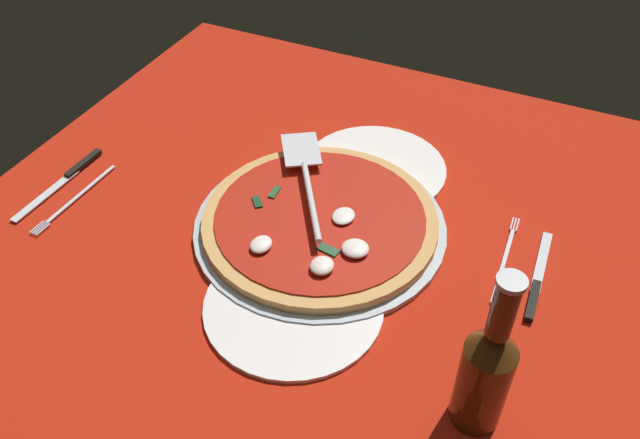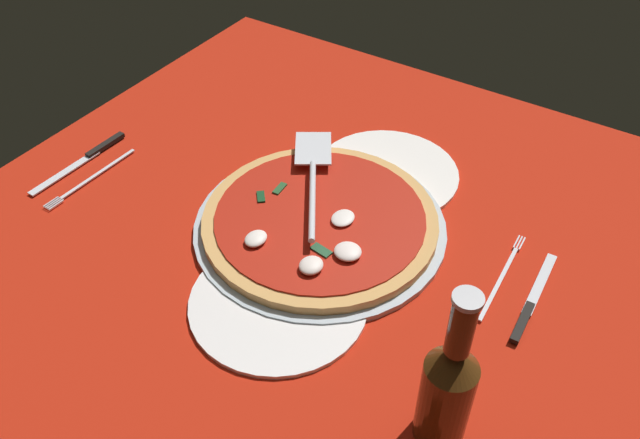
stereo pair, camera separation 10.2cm
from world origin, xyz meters
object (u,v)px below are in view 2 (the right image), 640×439
(place_setting_far, at_px, (517,292))
(dinner_plate_left, at_px, (387,174))
(dinner_plate_right, at_px, (279,302))
(place_setting_near, at_px, (90,169))
(pizza_server, at_px, (313,174))
(beer_bottle, at_px, (447,388))
(pizza, at_px, (320,221))

(place_setting_far, bearing_deg, dinner_plate_left, 61.60)
(dinner_plate_right, distance_m, place_setting_near, 0.46)
(place_setting_near, height_order, place_setting_far, same)
(pizza_server, xyz_separation_m, place_setting_far, (0.02, 0.36, -0.04))
(place_setting_far, bearing_deg, pizza_server, 83.81)
(dinner_plate_right, distance_m, beer_bottle, 0.29)
(dinner_plate_left, bearing_deg, beer_bottle, 35.57)
(dinner_plate_right, height_order, pizza_server, pizza_server)
(dinner_plate_left, bearing_deg, pizza_server, -33.76)
(dinner_plate_right, xyz_separation_m, pizza_server, (-0.22, -0.09, 0.04))
(pizza, height_order, place_setting_near, pizza)
(pizza, bearing_deg, place_setting_near, -78.23)
(pizza, xyz_separation_m, pizza_server, (-0.06, -0.05, 0.03))
(dinner_plate_left, xyz_separation_m, place_setting_far, (0.14, 0.28, -0.00))
(place_setting_near, bearing_deg, dinner_plate_right, 82.80)
(dinner_plate_left, distance_m, beer_bottle, 0.49)
(pizza_server, distance_m, place_setting_near, 0.40)
(beer_bottle, bearing_deg, pizza, -125.41)
(dinner_plate_left, bearing_deg, pizza, -6.96)
(dinner_plate_left, height_order, pizza, pizza)
(place_setting_near, relative_size, place_setting_far, 1.07)
(place_setting_near, bearing_deg, pizza, 103.38)
(dinner_plate_right, bearing_deg, pizza, -168.18)
(place_setting_far, xyz_separation_m, beer_bottle, (0.26, -0.00, 0.09))
(dinner_plate_left, bearing_deg, dinner_plate_right, 1.90)
(dinner_plate_left, distance_m, pizza, 0.18)
(pizza, bearing_deg, dinner_plate_right, 11.82)
(place_setting_near, bearing_deg, place_setting_far, 101.67)
(pizza, distance_m, beer_bottle, 0.38)
(dinner_plate_left, relative_size, pizza_server, 0.98)
(dinner_plate_right, relative_size, place_setting_far, 1.25)
(place_setting_near, distance_m, beer_bottle, 0.74)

